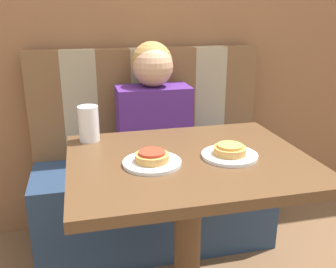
# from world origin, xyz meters

# --- Properties ---
(booth_seat) EXTENTS (1.23, 0.47, 0.47)m
(booth_seat) POSITION_xyz_m (0.00, 0.62, 0.23)
(booth_seat) COLOR navy
(booth_seat) RESTS_ON ground_plane
(booth_backrest) EXTENTS (1.23, 0.09, 0.57)m
(booth_backrest) POSITION_xyz_m (0.00, 0.81, 0.75)
(booth_backrest) COLOR brown
(booth_backrest) RESTS_ON booth_seat
(dining_table) EXTENTS (0.82, 0.66, 0.74)m
(dining_table) POSITION_xyz_m (0.00, 0.00, 0.62)
(dining_table) COLOR brown
(dining_table) RESTS_ON ground_plane
(person) EXTENTS (0.36, 0.22, 0.62)m
(person) POSITION_xyz_m (0.00, 0.62, 0.78)
(person) COLOR #4C237A
(person) RESTS_ON booth_seat
(plate_left) EXTENTS (0.19, 0.19, 0.01)m
(plate_left) POSITION_xyz_m (-0.14, -0.03, 0.75)
(plate_left) COLOR white
(plate_left) RESTS_ON dining_table
(plate_right) EXTENTS (0.19, 0.19, 0.01)m
(plate_right) POSITION_xyz_m (0.14, -0.03, 0.75)
(plate_right) COLOR white
(plate_right) RESTS_ON dining_table
(pizza_left) EXTENTS (0.11, 0.11, 0.03)m
(pizza_left) POSITION_xyz_m (-0.14, -0.03, 0.77)
(pizza_left) COLOR #C68E47
(pizza_left) RESTS_ON plate_left
(pizza_right) EXTENTS (0.11, 0.11, 0.03)m
(pizza_right) POSITION_xyz_m (0.14, -0.03, 0.77)
(pizza_right) COLOR #C68E47
(pizza_right) RESTS_ON plate_right
(drinking_cup) EXTENTS (0.08, 0.08, 0.14)m
(drinking_cup) POSITION_xyz_m (-0.33, 0.26, 0.81)
(drinking_cup) COLOR silver
(drinking_cup) RESTS_ON dining_table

